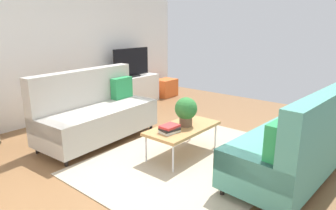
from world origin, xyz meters
TOP-DOWN VIEW (x-y plane):
  - ground_plane at (0.00, 0.00)m, footprint 7.68×7.68m
  - wall_far at (0.00, 2.80)m, footprint 6.40×0.12m
  - area_rug at (0.06, -0.32)m, footprint 2.90×2.20m
  - couch_beige at (-0.28, 1.31)m, footprint 1.95×0.96m
  - couch_green at (0.39, -1.54)m, footprint 1.95×0.97m
  - coffee_table at (0.11, -0.12)m, footprint 1.10×0.56m
  - tv_console at (1.58, 2.46)m, footprint 1.40×0.44m
  - tv at (1.58, 2.44)m, footprint 1.00×0.20m
  - storage_trunk at (2.68, 2.36)m, footprint 0.52×0.40m
  - potted_plant at (0.17, -0.12)m, footprint 0.31×0.31m
  - table_book_0 at (-0.18, -0.11)m, footprint 0.26×0.21m
  - table_book_1 at (-0.18, -0.11)m, footprint 0.28×0.23m
  - table_book_2 at (-0.18, -0.11)m, footprint 0.25×0.19m
  - vase_0 at (1.00, 2.51)m, footprint 0.11×0.11m
  - bottle_0 at (1.17, 2.42)m, footprint 0.06×0.06m
  - bottle_1 at (1.28, 2.42)m, footprint 0.06×0.06m

SIDE VIEW (x-z plane):
  - ground_plane at x=0.00m, z-range 0.00..0.00m
  - area_rug at x=0.06m, z-range 0.00..0.01m
  - storage_trunk at x=2.68m, z-range 0.00..0.44m
  - tv_console at x=1.58m, z-range 0.00..0.64m
  - coffee_table at x=0.11m, z-range 0.18..0.60m
  - table_book_0 at x=-0.18m, z-range 0.42..0.45m
  - couch_beige at x=-0.28m, z-range -0.11..0.99m
  - couch_green at x=0.39m, z-range -0.10..1.00m
  - table_book_1 at x=-0.18m, z-range 0.45..0.49m
  - table_book_2 at x=-0.18m, z-range 0.49..0.52m
  - potted_plant at x=0.17m, z-range 0.44..0.85m
  - bottle_0 at x=1.17m, z-range 0.64..0.81m
  - vase_0 at x=1.00m, z-range 0.64..0.81m
  - bottle_1 at x=1.28m, z-range 0.64..0.82m
  - tv at x=1.58m, z-range 0.63..1.27m
  - wall_far at x=0.00m, z-range 0.00..2.90m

